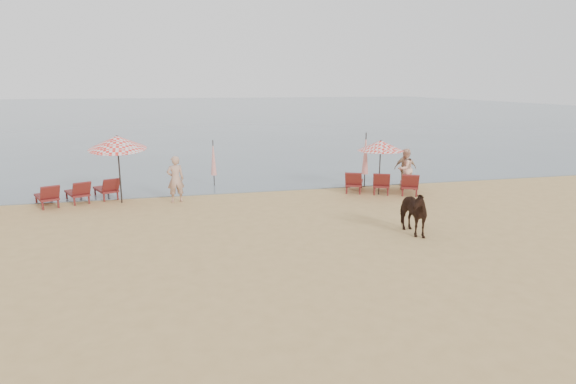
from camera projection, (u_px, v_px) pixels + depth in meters
name	position (u px, v px, depth m)	size (l,w,h in m)	color
ground	(339.00, 284.00, 11.17)	(120.00, 120.00, 0.00)	tan
sea	(190.00, 109.00, 87.00)	(160.00, 140.00, 0.06)	#51606B
lounger_cluster_left	(78.00, 192.00, 18.70)	(3.29, 2.67, 0.63)	maroon
lounger_cluster_right	(381.00, 183.00, 20.33)	(3.44, 2.84, 0.66)	maroon
umbrella_open_left_b	(117.00, 142.00, 18.26)	(2.15, 2.19, 2.74)	black
umbrella_open_right	(381.00, 146.00, 19.74)	(1.88, 1.88, 2.29)	black
umbrella_closed_left	(213.00, 158.00, 21.56)	(0.26, 0.26, 2.10)	black
umbrella_closed_right	(365.00, 154.00, 21.35)	(0.30, 0.30, 2.45)	black
cow	(410.00, 211.00, 14.78)	(0.77, 1.69, 1.43)	black
beachgoer_left	(176.00, 179.00, 18.74)	(0.67, 0.44, 1.83)	tan
beachgoer_right_a	(405.00, 169.00, 21.18)	(0.86, 0.67, 1.77)	#E4AC8E
beachgoer_right_b	(405.00, 168.00, 21.70)	(0.97, 0.40, 1.66)	tan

